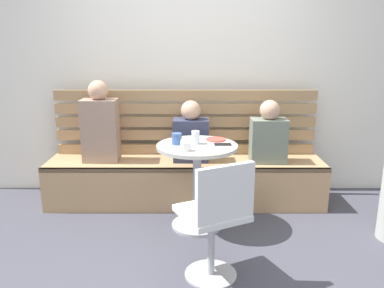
{
  "coord_description": "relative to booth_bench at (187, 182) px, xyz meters",
  "views": [
    {
      "loc": [
        0.07,
        -2.45,
        1.57
      ],
      "look_at": [
        0.05,
        0.66,
        0.75
      ],
      "focal_mm": 36.36,
      "sensor_mm": 36.0,
      "label": 1
    }
  ],
  "objects": [
    {
      "name": "cup_ceramic_white",
      "position": [
        0.01,
        -0.71,
        0.55
      ],
      "size": [
        0.08,
        0.08,
        0.07
      ],
      "primitive_type": "cylinder",
      "color": "white",
      "rests_on": "cafe_table"
    },
    {
      "name": "plate_small",
      "position": [
        0.27,
        -0.37,
        0.52
      ],
      "size": [
        0.17,
        0.17,
        0.01
      ],
      "primitive_type": "cylinder",
      "color": "#DB4C42",
      "rests_on": "cafe_table"
    },
    {
      "name": "cup_mug_blue",
      "position": [
        -0.06,
        -0.51,
        0.57
      ],
      "size": [
        0.08,
        0.08,
        0.09
      ],
      "primitive_type": "cylinder",
      "color": "#3D5B9E",
      "rests_on": "cafe_table"
    },
    {
      "name": "white_chair",
      "position": [
        0.22,
        -1.33,
        0.24
      ],
      "size": [
        0.54,
        0.54,
        0.85
      ],
      "color": "#ADADB2",
      "rests_on": "ground"
    },
    {
      "name": "back_wall",
      "position": [
        0.0,
        0.44,
        1.23
      ],
      "size": [
        5.2,
        0.1,
        2.9
      ],
      "primitive_type": "cube",
      "color": "white",
      "rests_on": "ground"
    },
    {
      "name": "cup_water_clear",
      "position": [
        0.09,
        -0.49,
        0.57
      ],
      "size": [
        0.07,
        0.07,
        0.11
      ],
      "primitive_type": "cylinder",
      "color": "white",
      "rests_on": "cafe_table"
    },
    {
      "name": "booth_backrest",
      "position": [
        0.0,
        0.24,
        0.56
      ],
      "size": [
        2.65,
        0.04,
        0.66
      ],
      "color": "#A68157",
      "rests_on": "booth_bench"
    },
    {
      "name": "phone_on_table",
      "position": [
        0.32,
        -0.52,
        0.52
      ],
      "size": [
        0.14,
        0.07,
        0.01
      ],
      "primitive_type": "cube",
      "rotation": [
        0.0,
        0.0,
        1.6
      ],
      "color": "black",
      "rests_on": "cafe_table"
    },
    {
      "name": "cup_espresso_small",
      "position": [
        0.0,
        -0.58,
        0.55
      ],
      "size": [
        0.06,
        0.06,
        0.05
      ],
      "primitive_type": "cylinder",
      "color": "silver",
      "rests_on": "cafe_table"
    },
    {
      "name": "person_child_left",
      "position": [
        0.05,
        0.02,
        0.48
      ],
      "size": [
        0.34,
        0.22,
        0.59
      ],
      "color": "#333851",
      "rests_on": "booth_bench"
    },
    {
      "name": "person_child_middle",
      "position": [
        0.8,
        -0.03,
        0.48
      ],
      "size": [
        0.34,
        0.22,
        0.6
      ],
      "color": "slate",
      "rests_on": "booth_bench"
    },
    {
      "name": "person_adult",
      "position": [
        -0.82,
        0.01,
        0.57
      ],
      "size": [
        0.34,
        0.22,
        0.78
      ],
      "color": "#9E7F6B",
      "rests_on": "booth_bench"
    },
    {
      "name": "ground",
      "position": [
        0.0,
        -1.2,
        -0.22
      ],
      "size": [
        8.0,
        8.0,
        0.0
      ],
      "primitive_type": "plane",
      "color": "#42424C"
    },
    {
      "name": "cafe_table",
      "position": [
        0.11,
        -0.52,
        0.3
      ],
      "size": [
        0.68,
        0.68,
        0.74
      ],
      "color": "#ADADB2",
      "rests_on": "ground"
    },
    {
      "name": "booth_bench",
      "position": [
        0.0,
        0.0,
        0.0
      ],
      "size": [
        2.7,
        0.52,
        0.44
      ],
      "color": "tan",
      "rests_on": "ground"
    }
  ]
}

